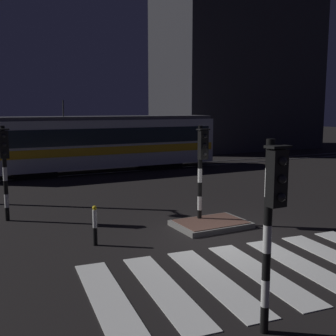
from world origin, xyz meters
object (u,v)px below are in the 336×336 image
(traffic_light_median_centre, at_px, (202,160))
(traffic_light_corner_far_left, at_px, (4,159))
(traffic_light_kerb_mid_left, at_px, (272,209))
(bollard_island_edge, at_px, (95,225))
(tram, at_px, (101,142))

(traffic_light_median_centre, relative_size, traffic_light_corner_far_left, 1.00)
(traffic_light_kerb_mid_left, xyz_separation_m, traffic_light_corner_far_left, (-3.04, 9.34, -0.06))
(traffic_light_kerb_mid_left, bearing_deg, traffic_light_corner_far_left, 108.01)
(traffic_light_median_centre, relative_size, bollard_island_edge, 2.86)
(traffic_light_median_centre, xyz_separation_m, traffic_light_kerb_mid_left, (-2.48, -6.13, 0.05))
(traffic_light_median_centre, distance_m, tram, 12.27)
(traffic_light_kerb_mid_left, relative_size, bollard_island_edge, 2.92)
(traffic_light_kerb_mid_left, distance_m, traffic_light_corner_far_left, 9.83)
(traffic_light_kerb_mid_left, bearing_deg, traffic_light_median_centre, 68.00)
(traffic_light_kerb_mid_left, distance_m, bollard_island_edge, 6.01)
(traffic_light_kerb_mid_left, bearing_deg, tram, 80.40)
(traffic_light_median_centre, relative_size, tram, 0.22)
(bollard_island_edge, bearing_deg, tram, 71.33)
(traffic_light_corner_far_left, height_order, tram, tram)
(traffic_light_kerb_mid_left, xyz_separation_m, bollard_island_edge, (-1.18, 5.68, -1.58))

